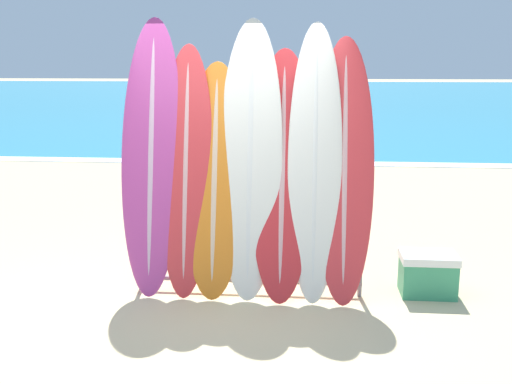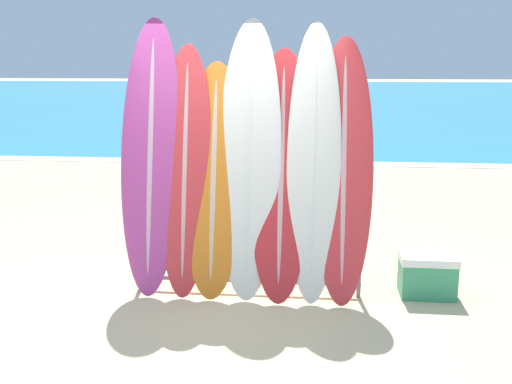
{
  "view_description": "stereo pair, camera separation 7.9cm",
  "coord_description": "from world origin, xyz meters",
  "px_view_note": "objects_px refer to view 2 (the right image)",
  "views": [
    {
      "loc": [
        0.86,
        -5.02,
        2.13
      ],
      "look_at": [
        0.32,
        1.11,
        0.81
      ],
      "focal_mm": 42.0,
      "sensor_mm": 36.0,
      "label": 1
    },
    {
      "loc": [
        0.94,
        -5.02,
        2.13
      ],
      "look_at": [
        0.32,
        1.11,
        0.81
      ],
      "focal_mm": 42.0,
      "sensor_mm": 36.0,
      "label": 2
    }
  ],
  "objects_px": {
    "surfboard_slot_2": "(214,179)",
    "cooler_box": "(427,275)",
    "surfboard_slot_3": "(249,158)",
    "person_mid_beach": "(265,133)",
    "surfboard_rack": "(247,249)",
    "surfboard_slot_0": "(151,156)",
    "surfboard_slot_1": "(185,170)",
    "surfboard_slot_4": "(281,173)",
    "surfboard_slot_6": "(344,168)",
    "person_near_water": "(198,135)",
    "surfboard_slot_5": "(314,161)"
  },
  "relations": [
    {
      "from": "surfboard_rack",
      "to": "surfboard_slot_4",
      "type": "bearing_deg",
      "value": 15.85
    },
    {
      "from": "surfboard_rack",
      "to": "surfboard_slot_0",
      "type": "xyz_separation_m",
      "value": [
        -0.91,
        0.08,
        0.85
      ]
    },
    {
      "from": "surfboard_slot_0",
      "to": "surfboard_slot_6",
      "type": "bearing_deg",
      "value": 0.79
    },
    {
      "from": "surfboard_slot_0",
      "to": "surfboard_slot_2",
      "type": "relative_size",
      "value": 1.19
    },
    {
      "from": "surfboard_slot_3",
      "to": "cooler_box",
      "type": "xyz_separation_m",
      "value": [
        1.67,
        0.02,
        -1.08
      ]
    },
    {
      "from": "surfboard_slot_2",
      "to": "surfboard_slot_5",
      "type": "height_order",
      "value": "surfboard_slot_5"
    },
    {
      "from": "surfboard_slot_0",
      "to": "person_near_water",
      "type": "xyz_separation_m",
      "value": [
        -0.52,
        4.78,
        -0.36
      ]
    },
    {
      "from": "surfboard_rack",
      "to": "surfboard_slot_2",
      "type": "relative_size",
      "value": 0.98
    },
    {
      "from": "surfboard_slot_1",
      "to": "surfboard_slot_5",
      "type": "xyz_separation_m",
      "value": [
        1.19,
        0.04,
        0.1
      ]
    },
    {
      "from": "surfboard_slot_0",
      "to": "surfboard_slot_1",
      "type": "xyz_separation_m",
      "value": [
        0.33,
        -0.02,
        -0.12
      ]
    },
    {
      "from": "person_near_water",
      "to": "surfboard_slot_3",
      "type": "bearing_deg",
      "value": 17.5
    },
    {
      "from": "surfboard_slot_6",
      "to": "person_near_water",
      "type": "relative_size",
      "value": 1.41
    },
    {
      "from": "surfboard_slot_1",
      "to": "surfboard_slot_2",
      "type": "height_order",
      "value": "surfboard_slot_1"
    },
    {
      "from": "surfboard_slot_1",
      "to": "surfboard_slot_4",
      "type": "height_order",
      "value": "surfboard_slot_1"
    },
    {
      "from": "surfboard_slot_0",
      "to": "surfboard_slot_2",
      "type": "bearing_deg",
      "value": -2.78
    },
    {
      "from": "surfboard_slot_2",
      "to": "surfboard_rack",
      "type": "bearing_deg",
      "value": -8.38
    },
    {
      "from": "surfboard_slot_1",
      "to": "surfboard_rack",
      "type": "bearing_deg",
      "value": -5.3
    },
    {
      "from": "surfboard_slot_3",
      "to": "person_mid_beach",
      "type": "height_order",
      "value": "surfboard_slot_3"
    },
    {
      "from": "surfboard_slot_1",
      "to": "surfboard_slot_3",
      "type": "relative_size",
      "value": 0.91
    },
    {
      "from": "surfboard_slot_6",
      "to": "cooler_box",
      "type": "bearing_deg",
      "value": 1.02
    },
    {
      "from": "surfboard_slot_2",
      "to": "cooler_box",
      "type": "relative_size",
      "value": 4.19
    },
    {
      "from": "surfboard_slot_3",
      "to": "cooler_box",
      "type": "bearing_deg",
      "value": 0.81
    },
    {
      "from": "person_mid_beach",
      "to": "surfboard_slot_2",
      "type": "bearing_deg",
      "value": 55.71
    },
    {
      "from": "surfboard_slot_2",
      "to": "surfboard_slot_6",
      "type": "xyz_separation_m",
      "value": [
        1.19,
        0.05,
        0.12
      ]
    },
    {
      "from": "surfboard_slot_0",
      "to": "surfboard_slot_2",
      "type": "height_order",
      "value": "surfboard_slot_0"
    },
    {
      "from": "surfboard_slot_2",
      "to": "person_mid_beach",
      "type": "relative_size",
      "value": 1.29
    },
    {
      "from": "surfboard_slot_1",
      "to": "surfboard_slot_2",
      "type": "distance_m",
      "value": 0.28
    },
    {
      "from": "surfboard_slot_0",
      "to": "surfboard_slot_1",
      "type": "distance_m",
      "value": 0.35
    },
    {
      "from": "surfboard_slot_2",
      "to": "surfboard_slot_6",
      "type": "bearing_deg",
      "value": 2.59
    },
    {
      "from": "surfboard_rack",
      "to": "surfboard_slot_1",
      "type": "height_order",
      "value": "surfboard_slot_1"
    },
    {
      "from": "surfboard_slot_2",
      "to": "person_mid_beach",
      "type": "xyz_separation_m",
      "value": [
        0.01,
        5.28,
        -0.17
      ]
    },
    {
      "from": "person_near_water",
      "to": "surfboard_slot_6",
      "type": "bearing_deg",
      "value": 26.55
    },
    {
      "from": "surfboard_slot_1",
      "to": "surfboard_slot_6",
      "type": "distance_m",
      "value": 1.46
    },
    {
      "from": "surfboard_slot_0",
      "to": "surfboard_slot_4",
      "type": "height_order",
      "value": "surfboard_slot_0"
    },
    {
      "from": "surfboard_slot_3",
      "to": "person_near_water",
      "type": "bearing_deg",
      "value": 106.85
    },
    {
      "from": "surfboard_rack",
      "to": "surfboard_slot_5",
      "type": "bearing_deg",
      "value": 8.42
    },
    {
      "from": "surfboard_slot_2",
      "to": "cooler_box",
      "type": "distance_m",
      "value": 2.18
    },
    {
      "from": "surfboard_rack",
      "to": "cooler_box",
      "type": "distance_m",
      "value": 1.7
    },
    {
      "from": "cooler_box",
      "to": "surfboard_slot_4",
      "type": "bearing_deg",
      "value": -178.89
    },
    {
      "from": "surfboard_slot_0",
      "to": "person_mid_beach",
      "type": "distance_m",
      "value": 5.3
    },
    {
      "from": "surfboard_slot_4",
      "to": "surfboard_slot_3",
      "type": "bearing_deg",
      "value": 179.41
    },
    {
      "from": "surfboard_slot_0",
      "to": "surfboard_slot_4",
      "type": "distance_m",
      "value": 1.23
    },
    {
      "from": "surfboard_slot_0",
      "to": "surfboard_slot_5",
      "type": "distance_m",
      "value": 1.52
    },
    {
      "from": "person_mid_beach",
      "to": "surfboard_slot_3",
      "type": "bearing_deg",
      "value": 59.23
    },
    {
      "from": "surfboard_slot_4",
      "to": "surfboard_slot_6",
      "type": "bearing_deg",
      "value": 1.25
    },
    {
      "from": "person_mid_beach",
      "to": "person_near_water",
      "type": "bearing_deg",
      "value": -11.17
    },
    {
      "from": "surfboard_slot_3",
      "to": "surfboard_slot_5",
      "type": "distance_m",
      "value": 0.59
    },
    {
      "from": "surfboard_slot_3",
      "to": "surfboard_slot_6",
      "type": "bearing_deg",
      "value": 0.62
    },
    {
      "from": "person_mid_beach",
      "to": "cooler_box",
      "type": "bearing_deg",
      "value": 76.64
    },
    {
      "from": "surfboard_slot_5",
      "to": "cooler_box",
      "type": "relative_size",
      "value": 4.89
    }
  ]
}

